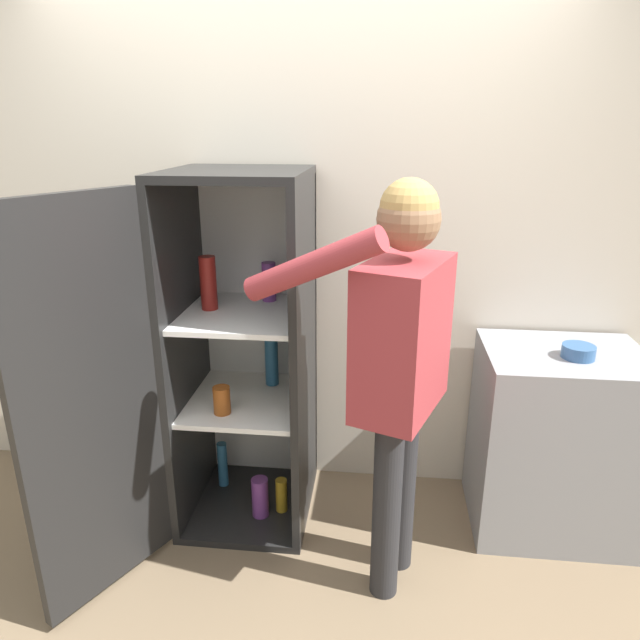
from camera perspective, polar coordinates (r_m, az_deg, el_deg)
name	(u,v)px	position (r m, az deg, el deg)	size (l,w,h in m)	color
ground_plane	(270,600)	(2.64, -5.01, -26.16)	(12.00, 12.00, 0.00)	#7A664C
wall_back	(301,248)	(2.88, -1.96, 7.20)	(7.00, 0.06, 2.55)	beige
refrigerator	(219,361)	(2.66, -10.03, -4.11)	(0.92, 1.19, 1.68)	black
person	(400,347)	(2.17, 7.99, -2.65)	(0.79, 0.57, 1.70)	#262628
counter	(554,441)	(2.96, 22.35, -11.10)	(0.71, 0.56, 0.90)	gray
bowl	(578,352)	(2.72, 24.42, -2.89)	(0.14, 0.14, 0.06)	#335B8E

